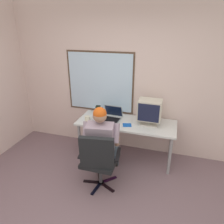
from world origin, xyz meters
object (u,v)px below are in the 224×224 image
at_px(desk, 126,125).
at_px(office_chair, 99,158).
at_px(crt_monitor, 150,110).
at_px(person_seated, 102,142).
at_px(desk_speaker, 98,111).
at_px(wine_glass, 94,117).
at_px(laptop, 112,116).
at_px(coffee_mug, 87,119).
at_px(cd_case, 127,125).

distance_m(desk, office_chair, 0.93).
bearing_deg(crt_monitor, person_seated, -131.97).
distance_m(office_chair, desk_speaker, 1.13).
height_order(person_seated, wine_glass, person_seated).
bearing_deg(wine_glass, crt_monitor, 11.60).
xyz_separation_m(office_chair, laptop, (-0.10, 0.97, 0.24)).
relative_size(person_seated, wine_glass, 9.00).
bearing_deg(coffee_mug, wine_glass, -4.15).
bearing_deg(desk_speaker, coffee_mug, -110.60).
bearing_deg(crt_monitor, office_chair, -121.26).
height_order(person_seated, coffee_mug, person_seated).
bearing_deg(laptop, desk_speaker, 168.28).
xyz_separation_m(crt_monitor, coffee_mug, (-1.05, -0.18, -0.21)).
distance_m(laptop, wine_glass, 0.34).
height_order(desk_speaker, coffee_mug, desk_speaker).
distance_m(office_chair, wine_glass, 0.86).
distance_m(desk, person_seated, 0.68).
relative_size(cd_case, coffee_mug, 1.96).
distance_m(crt_monitor, coffee_mug, 1.08).
relative_size(person_seated, crt_monitor, 2.90).
distance_m(office_chair, person_seated, 0.29).
bearing_deg(office_chair, cd_case, 74.21).
distance_m(wine_glass, coffee_mug, 0.15).
height_order(person_seated, laptop, person_seated).
bearing_deg(coffee_mug, crt_monitor, 9.58).
xyz_separation_m(person_seated, coffee_mug, (-0.45, 0.49, 0.11)).
bearing_deg(office_chair, coffee_mug, 122.75).
relative_size(desk, cd_case, 9.87).
relative_size(desk, office_chair, 1.81).
relative_size(person_seated, desk_speaker, 6.46).
distance_m(person_seated, desk_speaker, 0.85).
height_order(laptop, coffee_mug, laptop).
xyz_separation_m(crt_monitor, wine_glass, (-0.91, -0.19, -0.16)).
distance_m(office_chair, crt_monitor, 1.17).
bearing_deg(office_chair, crt_monitor, 58.74).
xyz_separation_m(cd_case, coffee_mug, (-0.71, -0.03, 0.04)).
xyz_separation_m(desk, coffee_mug, (-0.66, -0.15, 0.11)).
bearing_deg(wine_glass, office_chair, -65.02).
relative_size(desk, laptop, 4.84).
bearing_deg(desk_speaker, wine_glass, -82.78).
bearing_deg(desk, desk_speaker, 168.09).
xyz_separation_m(desk, laptop, (-0.28, 0.06, 0.13)).
xyz_separation_m(office_chair, desk_speaker, (-0.38, 1.02, 0.28)).
relative_size(desk, wine_glass, 12.18).
xyz_separation_m(desk, wine_glass, (-0.53, -0.16, 0.16)).
distance_m(office_chair, laptop, 1.00).
height_order(office_chair, cd_case, office_chair).
distance_m(office_chair, coffee_mug, 0.92).
bearing_deg(crt_monitor, desk_speaker, 174.25).
distance_m(desk, wine_glass, 0.57).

